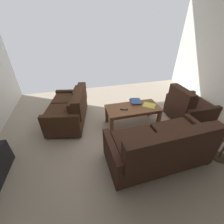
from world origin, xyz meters
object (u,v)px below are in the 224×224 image
tv_remote (124,109)px  loose_magazine (149,105)px  end_table (217,135)px  armchair_side (188,108)px  loveseat_near (70,109)px  coffee_table (133,110)px  book_stack (135,101)px  sofa_main (160,147)px

tv_remote → loose_magazine: 0.62m
end_table → loose_magazine: end_table is taller
armchair_side → loveseat_near: bearing=-13.3°
coffee_table → tv_remote: tv_remote is taller
loveseat_near → book_stack: bearing=171.5°
loveseat_near → end_table: size_ratio=2.48×
end_table → coffee_table: bearing=-50.0°
sofa_main → loose_magazine: 1.23m
tv_remote → armchair_side: bearing=174.3°
coffee_table → end_table: size_ratio=2.12×
end_table → book_stack: (0.90, -1.46, 0.01)m
coffee_table → armchair_side: size_ratio=1.33×
armchair_side → book_stack: bearing=-19.4°
sofa_main → tv_remote: bearing=-77.7°
loveseat_near → tv_remote: size_ratio=8.59×
loveseat_near → coffee_table: loveseat_near is taller
armchair_side → coffee_table: bearing=-8.5°
sofa_main → armchair_side: size_ratio=1.90×
coffee_table → book_stack: size_ratio=3.59×
sofa_main → loose_magazine: (-0.37, -1.17, 0.08)m
book_stack → loose_magazine: bearing=138.2°
armchair_side → tv_remote: (1.55, -0.15, 0.11)m
loveseat_near → tv_remote: bearing=157.4°
sofa_main → tv_remote: 1.16m
end_table → armchair_side: 1.08m
sofa_main → end_table: bearing=176.2°
armchair_side → end_table: bearing=75.2°
sofa_main → tv_remote: sofa_main is taller
sofa_main → loveseat_near: bearing=-48.7°
loveseat_near → end_table: bearing=145.4°
sofa_main → end_table: sofa_main is taller
armchair_side → loose_magazine: armchair_side is taller
coffee_table → loose_magazine: (-0.39, 0.01, 0.07)m
end_table → armchair_side: (-0.28, -1.04, -0.11)m
sofa_main → book_stack: (-0.12, -1.39, 0.10)m
tv_remote → loose_magazine: (-0.62, -0.03, -0.01)m
tv_remote → loose_magazine: tv_remote is taller
loose_magazine → tv_remote: bearing=-47.4°
coffee_table → book_stack: bearing=-123.7°
end_table → loose_magazine: 1.39m
loveseat_near → loose_magazine: 1.86m
end_table → armchair_side: bearing=-104.8°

